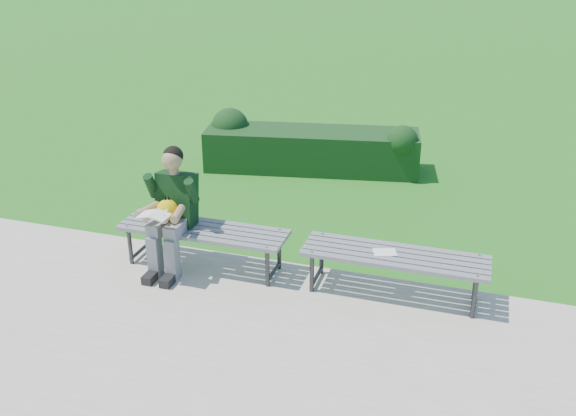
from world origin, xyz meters
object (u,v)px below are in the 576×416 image
(hedge, at_px, (308,147))
(seated_boy, at_px, (171,207))
(bench_right, at_px, (395,259))
(paper_sheet, at_px, (385,252))
(bench_left, at_px, (203,233))

(hedge, height_order, seated_boy, seated_boy)
(hedge, bearing_deg, seated_boy, -98.79)
(bench_right, height_order, paper_sheet, bench_right)
(hedge, xyz_separation_m, bench_left, (-0.22, -3.25, 0.07))
(bench_left, relative_size, seated_boy, 1.37)
(bench_right, distance_m, paper_sheet, 0.12)
(hedge, bearing_deg, bench_left, -93.82)
(bench_right, xyz_separation_m, paper_sheet, (-0.10, 0.00, 0.06))
(bench_left, distance_m, bench_right, 2.01)
(bench_right, relative_size, seated_boy, 1.37)
(paper_sheet, bearing_deg, hedge, 117.84)
(bench_right, xyz_separation_m, seated_boy, (-2.31, -0.13, 0.30))
(hedge, distance_m, paper_sheet, 3.64)
(bench_left, xyz_separation_m, paper_sheet, (1.91, 0.04, 0.06))
(hedge, relative_size, paper_sheet, 12.37)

